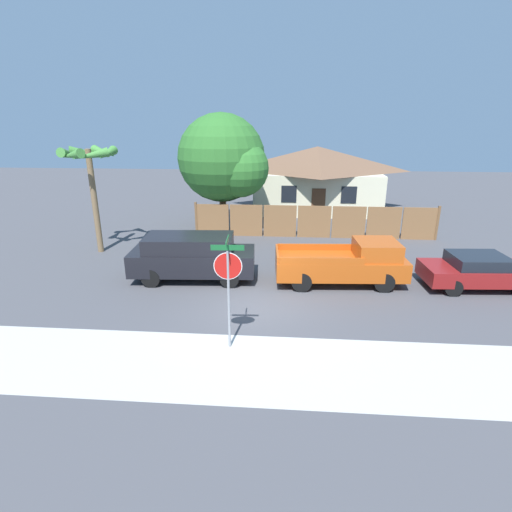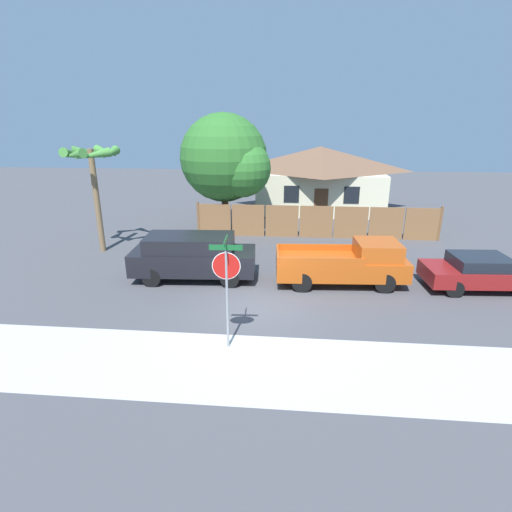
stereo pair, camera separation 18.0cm
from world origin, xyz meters
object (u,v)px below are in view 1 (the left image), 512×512
Objects in this scene: oak_tree at (225,160)px; palm_tree at (89,163)px; red_suv at (192,256)px; orange_pickup at (346,263)px; parked_sedan at (480,271)px; house at (316,177)px; stop_sign at (228,275)px.

oak_tree is 7.32m from palm_tree.
oak_tree is at bearing 84.49° from red_suv.
parked_sedan is (5.16, -0.02, -0.16)m from orange_pickup.
orange_pickup is (11.64, -3.23, -3.49)m from palm_tree.
parked_sedan is at bearing -3.53° from red_suv.
red_suv is at bearing -30.80° from palm_tree.
parked_sedan is at bearing -35.20° from oak_tree.
palm_tree is 12.58m from orange_pickup.
house reaches higher than orange_pickup.
house is 1.84× the size of palm_tree.
house is 1.40× the size of oak_tree.
palm_tree is at bearing -141.27° from oak_tree.
stop_sign is (2.24, -5.04, 1.23)m from red_suv.
palm_tree reaches higher than stop_sign.
oak_tree is (-5.60, -6.31, 1.76)m from house.
orange_pickup is at bearing 48.98° from stop_sign.
parked_sedan is 10.53m from stop_sign.
orange_pickup is at bearing 176.28° from parked_sedan.
parked_sedan is (11.09, -7.82, -3.37)m from oak_tree.
house is 2.08× the size of parked_sedan.
house is at bearing 48.39° from oak_tree.
stop_sign reaches higher than parked_sedan.
palm_tree reaches higher than parked_sedan.
house is at bearing 63.90° from red_suv.
stop_sign is at bearing -100.74° from house.
palm_tree is 17.50m from parked_sedan.
stop_sign is at bearing -131.66° from orange_pickup.
orange_pickup is at bearing -88.66° from house.
orange_pickup is (6.21, 0.02, -0.14)m from red_suv.
parked_sedan is at bearing -3.72° from orange_pickup.
oak_tree is 8.41m from red_suv.
palm_tree is at bearing 145.67° from red_suv.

